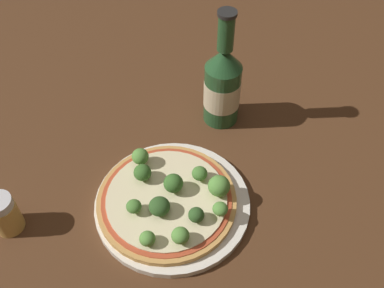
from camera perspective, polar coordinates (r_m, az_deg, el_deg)
ground_plane at (r=0.74m, az=-3.14°, el=-7.36°), size 3.00×3.00×0.00m
plate at (r=0.73m, az=-2.50°, el=-7.58°), size 0.25×0.25×0.01m
pizza at (r=0.72m, az=-2.91°, el=-7.09°), size 0.22×0.22×0.01m
broccoli_floret_0 at (r=0.68m, az=3.60°, el=-8.24°), size 0.02×0.02×0.03m
broccoli_floret_1 at (r=0.71m, az=3.44°, el=-5.16°), size 0.04×0.04×0.03m
broccoli_floret_2 at (r=0.71m, az=-2.39°, el=-5.00°), size 0.03×0.03×0.03m
broccoli_floret_3 at (r=0.72m, az=0.97°, el=-3.76°), size 0.03×0.03×0.03m
broccoli_floret_4 at (r=0.73m, az=-6.31°, el=-3.62°), size 0.03×0.03×0.03m
broccoli_floret_5 at (r=0.66m, az=-1.49°, el=-11.55°), size 0.03×0.03×0.03m
broccoli_floret_6 at (r=0.69m, az=-4.16°, el=-7.91°), size 0.03×0.03×0.03m
broccoli_floret_7 at (r=0.68m, az=0.54°, el=-9.00°), size 0.02×0.02×0.02m
broccoli_floret_8 at (r=0.66m, az=-5.69°, el=-11.87°), size 0.02×0.02×0.02m
broccoli_floret_9 at (r=0.69m, az=-7.40°, el=-7.87°), size 0.02×0.02×0.02m
broccoli_floret_10 at (r=0.74m, az=-6.59°, el=-1.59°), size 0.03×0.03×0.03m
beer_bottle at (r=0.81m, az=3.89°, el=7.54°), size 0.07×0.07×0.23m
pepper_shaker at (r=0.74m, az=-22.74°, el=-8.21°), size 0.04×0.04×0.07m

